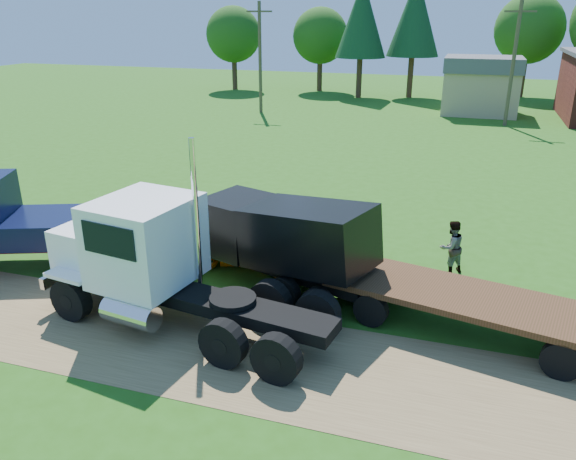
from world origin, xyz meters
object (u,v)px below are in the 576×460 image
(orange_pickup, at_px, (268,238))
(flatbed_trailer, at_px, (470,304))
(black_dump_truck, at_px, (274,236))
(white_semi_tractor, at_px, (150,260))

(orange_pickup, height_order, flatbed_trailer, flatbed_trailer)
(black_dump_truck, distance_m, orange_pickup, 2.35)
(white_semi_tractor, distance_m, black_dump_truck, 3.89)
(flatbed_trailer, bearing_deg, white_semi_tractor, -155.53)
(white_semi_tractor, height_order, black_dump_truck, white_semi_tractor)
(orange_pickup, bearing_deg, black_dump_truck, -166.99)
(black_dump_truck, height_order, orange_pickup, black_dump_truck)
(black_dump_truck, distance_m, flatbed_trailer, 6.06)
(white_semi_tractor, relative_size, flatbed_trailer, 1.09)
(white_semi_tractor, xyz_separation_m, orange_pickup, (1.77, 4.80, -0.98))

